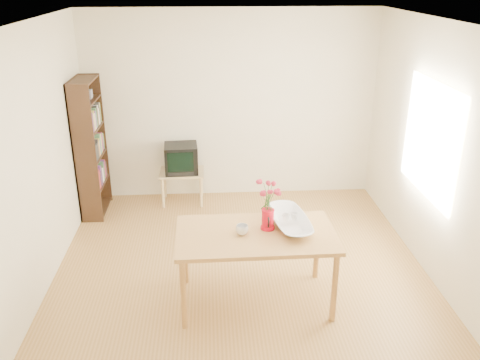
{
  "coord_description": "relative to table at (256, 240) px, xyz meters",
  "views": [
    {
      "loc": [
        -0.31,
        -4.59,
        3.02
      ],
      "look_at": [
        0.0,
        0.3,
        1.0
      ],
      "focal_mm": 38.0,
      "sensor_mm": 36.0,
      "label": 1
    }
  ],
  "objects": [
    {
      "name": "television",
      "position": [
        -0.81,
        2.39,
        -0.02
      ],
      "size": [
        0.47,
        0.44,
        0.38
      ],
      "rotation": [
        0.0,
        0.0,
        0.06
      ],
      "color": "black",
      "rests_on": "tv_stand"
    },
    {
      "name": "pitcher",
      "position": [
        0.12,
        0.08,
        0.17
      ],
      "size": [
        0.13,
        0.21,
        0.2
      ],
      "rotation": [
        0.0,
        0.0,
        -0.04
      ],
      "color": "red",
      "rests_on": "table"
    },
    {
      "name": "room",
      "position": [
        -0.08,
        0.41,
        0.63
      ],
      "size": [
        4.5,
        4.5,
        4.5
      ],
      "color": "olive",
      "rests_on": "ground"
    },
    {
      "name": "tv_stand",
      "position": [
        -0.81,
        2.38,
        -0.29
      ],
      "size": [
        0.6,
        0.45,
        0.46
      ],
      "color": "tan",
      "rests_on": "ground"
    },
    {
      "name": "table",
      "position": [
        0.0,
        0.0,
        0.0
      ],
      "size": [
        1.5,
        0.87,
        0.75
      ],
      "rotation": [
        0.0,
        0.0,
        0.01
      ],
      "color": "#AC763A",
      "rests_on": "ground"
    },
    {
      "name": "bookshelf",
      "position": [
        -1.95,
        2.16,
        0.17
      ],
      "size": [
        0.28,
        0.7,
        1.8
      ],
      "color": "black",
      "rests_on": "ground"
    },
    {
      "name": "bowl",
      "position": [
        0.34,
        0.16,
        0.31
      ],
      "size": [
        0.56,
        0.56,
        0.47
      ],
      "primitive_type": "imported",
      "rotation": [
        0.0,
        0.0,
        0.13
      ],
      "color": "white",
      "rests_on": "table"
    },
    {
      "name": "mug",
      "position": [
        -0.13,
        -0.01,
        0.12
      ],
      "size": [
        0.16,
        0.16,
        0.09
      ],
      "primitive_type": "imported",
      "rotation": [
        0.0,
        0.0,
        3.64
      ],
      "color": "white",
      "rests_on": "table"
    },
    {
      "name": "flowers",
      "position": [
        0.12,
        0.08,
        0.43
      ],
      "size": [
        0.23,
        0.23,
        0.33
      ],
      "primitive_type": null,
      "color": "#DA3351",
      "rests_on": "pitcher"
    },
    {
      "name": "teacup_b",
      "position": [
        0.39,
        0.18,
        0.26
      ],
      "size": [
        0.09,
        0.09,
        0.06
      ],
      "primitive_type": "imported",
      "rotation": [
        0.0,
        0.0,
        2.1
      ],
      "color": "white",
      "rests_on": "bowl"
    },
    {
      "name": "teacup_a",
      "position": [
        0.3,
        0.16,
        0.26
      ],
      "size": [
        0.07,
        0.07,
        0.06
      ],
      "primitive_type": "imported",
      "rotation": [
        0.0,
        0.0,
        0.09
      ],
      "color": "white",
      "rests_on": "bowl"
    }
  ]
}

